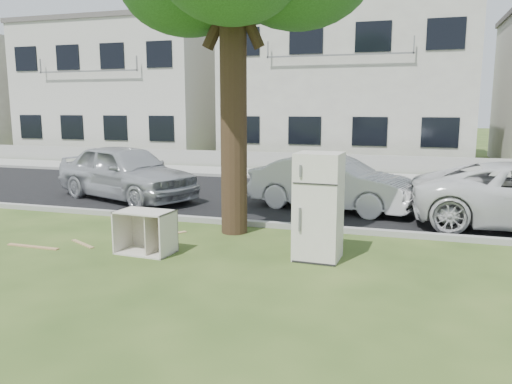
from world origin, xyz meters
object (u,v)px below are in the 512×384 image
(car_left, at_px, (126,172))
(fridge, at_px, (318,206))
(car_center, at_px, (332,183))
(cabinet, at_px, (145,232))

(car_left, bearing_deg, fridge, -101.50)
(car_center, xyz_separation_m, car_left, (-5.82, -0.29, 0.09))
(fridge, distance_m, car_left, 7.41)
(cabinet, bearing_deg, car_left, 128.77)
(fridge, height_order, car_center, fridge)
(fridge, xyz_separation_m, car_left, (-6.24, 3.99, -0.14))
(cabinet, height_order, car_left, car_left)
(car_center, relative_size, car_left, 0.91)
(cabinet, distance_m, car_center, 5.53)
(car_center, bearing_deg, car_left, 106.03)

